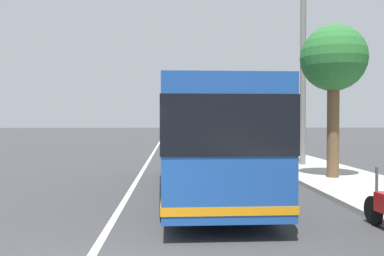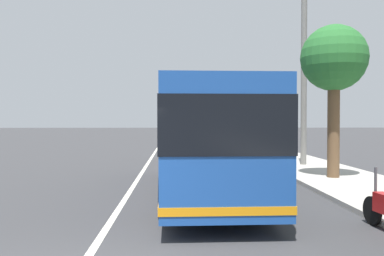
{
  "view_description": "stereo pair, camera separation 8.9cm",
  "coord_description": "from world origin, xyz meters",
  "px_view_note": "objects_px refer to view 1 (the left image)",
  "views": [
    {
      "loc": [
        -5.15,
        -1.36,
        2.26
      ],
      "look_at": [
        9.03,
        -2.01,
        1.97
      ],
      "focal_mm": 38.16,
      "sensor_mm": 36.0,
      "label": 1
    },
    {
      "loc": [
        -5.16,
        -1.45,
        2.26
      ],
      "look_at": [
        9.03,
        -2.01,
        1.97
      ],
      "focal_mm": 38.16,
      "sensor_mm": 36.0,
      "label": 2
    }
  ],
  "objects_px": {
    "coach_bus": "(204,134)",
    "roadside_tree_mid_block": "(334,61)",
    "utility_pole": "(303,84)",
    "car_side_street": "(185,132)",
    "car_far_distant": "(186,148)"
  },
  "relations": [
    {
      "from": "car_far_distant",
      "to": "roadside_tree_mid_block",
      "type": "relative_size",
      "value": 0.73
    },
    {
      "from": "coach_bus",
      "to": "car_side_street",
      "type": "relative_size",
      "value": 2.41
    },
    {
      "from": "car_side_street",
      "to": "roadside_tree_mid_block",
      "type": "height_order",
      "value": "roadside_tree_mid_block"
    },
    {
      "from": "car_side_street",
      "to": "utility_pole",
      "type": "relative_size",
      "value": 0.56
    },
    {
      "from": "car_far_distant",
      "to": "utility_pole",
      "type": "height_order",
      "value": "utility_pole"
    },
    {
      "from": "car_side_street",
      "to": "roadside_tree_mid_block",
      "type": "xyz_separation_m",
      "value": [
        -37.93,
        -4.32,
        3.69
      ]
    },
    {
      "from": "coach_bus",
      "to": "utility_pole",
      "type": "bearing_deg",
      "value": -39.7
    },
    {
      "from": "car_far_distant",
      "to": "roadside_tree_mid_block",
      "type": "xyz_separation_m",
      "value": [
        -8.15,
        -5.21,
        3.72
      ]
    },
    {
      "from": "car_far_distant",
      "to": "roadside_tree_mid_block",
      "type": "bearing_deg",
      "value": -149.2
    },
    {
      "from": "roadside_tree_mid_block",
      "to": "utility_pole",
      "type": "relative_size",
      "value": 0.73
    },
    {
      "from": "coach_bus",
      "to": "roadside_tree_mid_block",
      "type": "relative_size",
      "value": 1.86
    },
    {
      "from": "utility_pole",
      "to": "roadside_tree_mid_block",
      "type": "bearing_deg",
      "value": 176.73
    },
    {
      "from": "coach_bus",
      "to": "car_side_street",
      "type": "distance_m",
      "value": 40.13
    },
    {
      "from": "coach_bus",
      "to": "utility_pole",
      "type": "distance_m",
      "value": 8.58
    },
    {
      "from": "car_far_distant",
      "to": "car_side_street",
      "type": "xyz_separation_m",
      "value": [
        29.78,
        -0.89,
        0.03
      ]
    }
  ]
}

